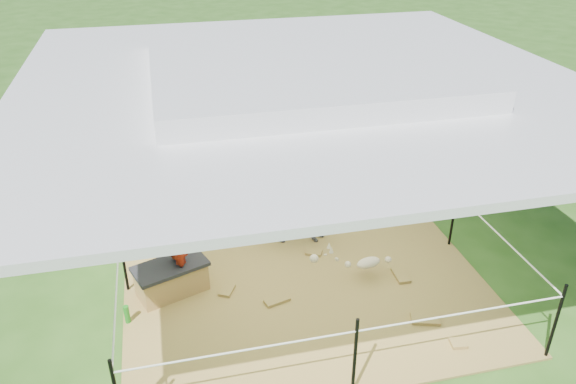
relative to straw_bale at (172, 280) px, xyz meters
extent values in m
plane|color=#2D5919|center=(1.69, 0.19, -0.22)|extent=(90.00, 90.00, 0.00)
cube|color=brown|center=(1.69, 0.19, -0.20)|extent=(4.60, 4.60, 0.03)
cylinder|color=silver|center=(-1.31, 3.19, 1.08)|extent=(0.07, 0.07, 2.60)
cylinder|color=silver|center=(4.69, 3.19, 1.08)|extent=(0.07, 0.07, 2.60)
cube|color=white|center=(1.69, 0.19, 2.42)|extent=(6.30, 6.30, 0.08)
cube|color=white|center=(1.69, 0.19, 2.57)|extent=(3.30, 3.30, 0.22)
cylinder|color=black|center=(-0.56, 2.44, 0.28)|extent=(0.04, 0.04, 1.00)
cylinder|color=black|center=(1.69, 2.44, 0.28)|extent=(0.04, 0.04, 1.00)
cylinder|color=black|center=(3.94, 2.44, 0.28)|extent=(0.04, 0.04, 1.00)
cylinder|color=black|center=(-0.56, 0.19, 0.28)|extent=(0.04, 0.04, 1.00)
cylinder|color=black|center=(3.94, 0.19, 0.28)|extent=(0.04, 0.04, 1.00)
cylinder|color=black|center=(1.69, -2.06, 0.28)|extent=(0.04, 0.04, 1.00)
cylinder|color=black|center=(3.94, -2.06, 0.28)|extent=(0.04, 0.04, 1.00)
cylinder|color=white|center=(1.69, 2.44, 0.63)|extent=(4.50, 0.02, 0.02)
cylinder|color=white|center=(1.69, -2.06, 0.63)|extent=(4.50, 0.02, 0.02)
cylinder|color=white|center=(3.94, 0.19, 0.63)|extent=(0.02, 4.50, 0.02)
cylinder|color=white|center=(-0.56, 0.19, 0.63)|extent=(0.02, 4.50, 0.02)
cube|color=#A6773C|center=(0.00, 0.00, 0.00)|extent=(0.93, 0.68, 0.37)
cube|color=black|center=(0.00, 0.00, 0.21)|extent=(1.00, 0.75, 0.05)
imported|color=#AD2210|center=(0.10, 0.00, 0.69)|extent=(0.35, 0.43, 1.01)
cylinder|color=#1D801C|center=(-0.55, -0.45, -0.07)|extent=(0.08, 0.08, 0.23)
imported|color=#4B4B50|center=(1.86, 0.72, 0.26)|extent=(1.13, 0.64, 0.90)
cylinder|color=pink|center=(1.86, 0.72, 0.78)|extent=(0.28, 0.28, 0.13)
cylinder|color=blue|center=(5.36, 6.29, 0.28)|extent=(0.67, 0.67, 0.99)
cube|color=#51331B|center=(3.36, 8.74, 0.11)|extent=(1.95, 1.82, 0.66)
cube|color=brown|center=(7.25, 9.92, 0.18)|extent=(2.16, 1.75, 0.80)
imported|color=#3689CB|center=(4.33, 7.50, 0.33)|extent=(0.64, 0.56, 1.10)
camera|label=1|loc=(0.12, -5.85, 4.35)|focal=35.00mm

